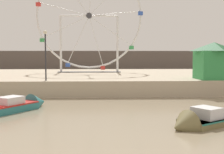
# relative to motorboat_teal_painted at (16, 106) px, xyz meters

# --- Properties ---
(quay_promenade) EXTENTS (110.00, 21.53, 1.39)m
(quay_promenade) POSITION_rel_motorboat_teal_painted_xyz_m (5.07, 16.17, 0.37)
(quay_promenade) COLOR #B7A88E
(quay_promenade) RESTS_ON ground_plane
(distant_town_skyline) EXTENTS (140.00, 3.00, 4.40)m
(distant_town_skyline) POSITION_rel_motorboat_teal_painted_xyz_m (5.07, 41.04, 1.88)
(distant_town_skyline) COLOR #564C47
(distant_town_skyline) RESTS_ON ground_plane
(motorboat_teal_painted) EXTENTS (4.37, 5.69, 1.38)m
(motorboat_teal_painted) POSITION_rel_motorboat_teal_painted_xyz_m (0.00, 0.00, 0.00)
(motorboat_teal_painted) COLOR teal
(motorboat_teal_painted) RESTS_ON ground_plane
(motorboat_olive_wood) EXTENTS (4.72, 3.78, 1.52)m
(motorboat_olive_wood) POSITION_rel_motorboat_teal_painted_xyz_m (10.33, -4.63, -0.07)
(motorboat_olive_wood) COLOR olive
(motorboat_olive_wood) RESTS_ON ground_plane
(ferris_wheel_white_frame) EXTENTS (13.33, 1.20, 13.68)m
(ferris_wheel_white_frame) POSITION_rel_motorboat_teal_painted_xyz_m (3.96, 18.52, 7.94)
(ferris_wheel_white_frame) COLOR silver
(ferris_wheel_white_frame) RESTS_ON quay_promenade
(carnival_booth_green_kiosk) EXTENTS (3.29, 3.15, 3.32)m
(carnival_booth_green_kiosk) POSITION_rel_motorboat_teal_painted_xyz_m (15.59, 7.30, 2.80)
(carnival_booth_green_kiosk) COLOR #33934C
(carnival_booth_green_kiosk) RESTS_ON quay_promenade
(promenade_lamp_near) EXTENTS (0.32, 0.32, 4.25)m
(promenade_lamp_near) POSITION_rel_motorboat_teal_painted_xyz_m (0.74, 6.31, 3.82)
(promenade_lamp_near) COLOR #2D2D33
(promenade_lamp_near) RESTS_ON quay_promenade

